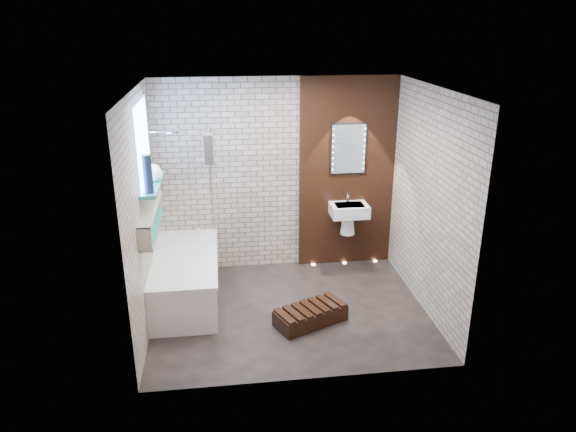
{
  "coord_description": "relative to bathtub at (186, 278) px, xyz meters",
  "views": [
    {
      "loc": [
        -0.75,
        -5.56,
        3.3
      ],
      "look_at": [
        0.0,
        0.15,
        1.15
      ],
      "focal_mm": 33.5,
      "sensor_mm": 36.0,
      "label": 1
    }
  ],
  "objects": [
    {
      "name": "bathtub",
      "position": [
        0.0,
        0.0,
        0.0
      ],
      "size": [
        0.79,
        1.74,
        0.7
      ],
      "color": "white",
      "rests_on": "ground"
    },
    {
      "name": "room_shell",
      "position": [
        1.22,
        -0.45,
        1.01
      ],
      "size": [
        3.24,
        3.2,
        2.6
      ],
      "color": "gray",
      "rests_on": "ground"
    },
    {
      "name": "floor_uplights",
      "position": [
        2.17,
        0.75,
        -0.29
      ],
      "size": [
        0.96,
        0.06,
        0.01
      ],
      "color": "#FFD899",
      "rests_on": "ground"
    },
    {
      "name": "shower_head",
      "position": [
        -0.08,
        0.5,
        1.71
      ],
      "size": [
        0.18,
        0.18,
        0.02
      ],
      "primitive_type": "cylinder",
      "color": "silver",
      "rests_on": "room_shell"
    },
    {
      "name": "led_mirror",
      "position": [
        2.17,
        0.78,
        1.36
      ],
      "size": [
        0.5,
        0.02,
        0.7
      ],
      "color": "black",
      "rests_on": "walnut_panel"
    },
    {
      "name": "ground",
      "position": [
        1.22,
        -0.45,
        -0.29
      ],
      "size": [
        3.2,
        3.2,
        0.0
      ],
      "primitive_type": "plane",
      "color": "black",
      "rests_on": "ground"
    },
    {
      "name": "sill_vases",
      "position": [
        -0.28,
        -0.19,
        1.39
      ],
      "size": [
        0.2,
        0.56,
        0.41
      ],
      "color": "white",
      "rests_on": "clerestory_window"
    },
    {
      "name": "niche_bottles",
      "position": [
        -0.31,
        -0.68,
        0.87
      ],
      "size": [
        0.06,
        0.16,
        0.13
      ],
      "color": "#AC6F1A",
      "rests_on": "display_niche"
    },
    {
      "name": "walnut_step",
      "position": [
        1.42,
        -0.75,
        -0.2
      ],
      "size": [
        0.89,
        0.66,
        0.18
      ],
      "primitive_type": "cube",
      "rotation": [
        0.0,
        0.0,
        0.43
      ],
      "color": "black",
      "rests_on": "ground"
    },
    {
      "name": "clerestory_window",
      "position": [
        -0.34,
        -0.1,
        1.61
      ],
      "size": [
        0.18,
        1.0,
        0.94
      ],
      "color": "#7FADE0",
      "rests_on": "room_shell"
    },
    {
      "name": "washbasin",
      "position": [
        2.17,
        0.62,
        0.5
      ],
      "size": [
        0.5,
        0.36,
        0.58
      ],
      "color": "white",
      "rests_on": "walnut_panel"
    },
    {
      "name": "towel",
      "position": [
        0.35,
        0.23,
        1.56
      ],
      "size": [
        0.1,
        0.27,
        0.35
      ],
      "primitive_type": "cube",
      "color": "black",
      "rests_on": "bath_screen"
    },
    {
      "name": "bath_screen",
      "position": [
        0.35,
        0.44,
        0.99
      ],
      "size": [
        0.01,
        0.78,
        1.4
      ],
      "primitive_type": "cube",
      "color": "white",
      "rests_on": "bathtub"
    },
    {
      "name": "walnut_panel",
      "position": [
        2.17,
        0.82,
        1.01
      ],
      "size": [
        1.3,
        0.06,
        2.6
      ],
      "primitive_type": "cube",
      "color": "black",
      "rests_on": "ground"
    },
    {
      "name": "display_niche",
      "position": [
        -0.31,
        -0.3,
        0.91
      ],
      "size": [
        0.14,
        1.3,
        0.26
      ],
      "color": "teal",
      "rests_on": "room_shell"
    }
  ]
}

